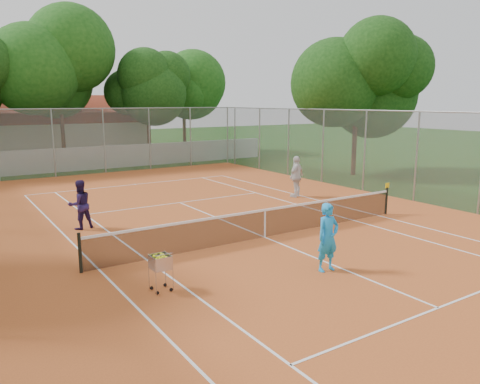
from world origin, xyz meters
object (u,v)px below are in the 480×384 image
tennis_net (265,223)px  player_near (328,237)px  player_far_left (80,205)px  player_far_right (296,176)px  clubhouse (34,129)px  ball_hopper (161,272)px

tennis_net → player_near: bearing=-97.1°
player_far_left → player_far_right: player_far_right is taller
clubhouse → player_near: bearing=-87.2°
ball_hopper → player_far_left: bearing=87.9°
player_far_right → player_far_left: bearing=-21.2°
tennis_net → player_near: (-0.42, -3.37, 0.42)m
clubhouse → ball_hopper: clubhouse is taller
tennis_net → clubhouse: (-2.00, 29.00, 1.69)m
player_far_right → ball_hopper: bearing=12.4°
player_far_left → ball_hopper: bearing=81.6°
player_near → ball_hopper: bearing=167.7°
clubhouse → ball_hopper: bearing=-94.9°
player_far_right → tennis_net: bearing=19.3°
player_far_left → ball_hopper: size_ratio=1.80×
player_far_right → ball_hopper: 12.00m
clubhouse → player_far_right: clubhouse is taller
clubhouse → player_near: 32.43m
clubhouse → player_far_left: bearing=-96.5°
tennis_net → player_far_left: (-4.79, 4.38, 0.38)m
tennis_net → clubhouse: size_ratio=0.72×
player_near → player_far_right: (5.59, 7.98, 0.06)m
player_near → player_far_right: size_ratio=0.94×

